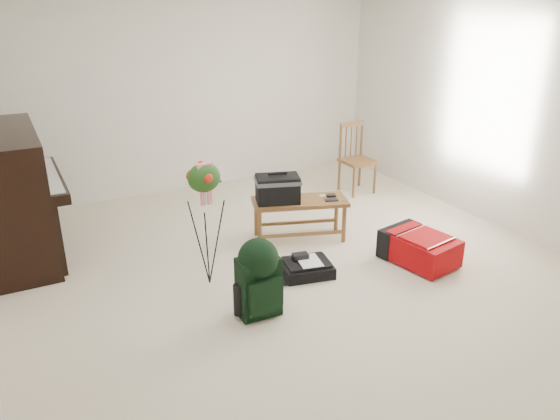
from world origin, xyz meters
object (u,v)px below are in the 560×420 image
bench (286,194)px  flower_stand (207,225)px  black_duffel (306,267)px  green_backpack (259,274)px  red_suitcase (416,246)px  dining_chair (356,159)px  piano (16,198)px

bench → flower_stand: flower_stand is taller
black_duffel → green_backpack: green_backpack is taller
bench → red_suitcase: (0.91, -0.95, -0.37)m
green_backpack → dining_chair: bearing=42.1°
piano → bench: size_ratio=1.44×
bench → black_duffel: bench is taller
black_duffel → green_backpack: size_ratio=0.77×
black_duffel → flower_stand: size_ratio=0.45×
bench → red_suitcase: bearing=-27.8°
piano → flower_stand: (1.41, -1.36, -0.04)m
red_suitcase → green_backpack: 1.76m
piano → green_backpack: 2.59m
red_suitcase → flower_stand: (-1.92, 0.51, 0.41)m
bench → red_suitcase: bench is taller
piano → flower_stand: piano is taller
piano → bench: 2.59m
flower_stand → bench: bearing=16.4°
dining_chair → flower_stand: 2.89m
dining_chair → red_suitcase: size_ratio=1.18×
green_backpack → flower_stand: bearing=105.7°
black_duffel → green_backpack: bearing=-137.3°
black_duffel → flower_stand: (-0.85, 0.26, 0.49)m
dining_chair → black_duffel: 2.39m
bench → green_backpack: size_ratio=1.57×
black_duffel → piano: bearing=156.0°
bench → dining_chair: bearing=50.6°
bench → green_backpack: 1.39m
piano → green_backpack: bearing=-52.0°
piano → bench: bearing=-21.0°
piano → red_suitcase: piano is taller
flower_stand → black_duffel: bearing=-24.3°
flower_stand → red_suitcase: bearing=-21.9°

